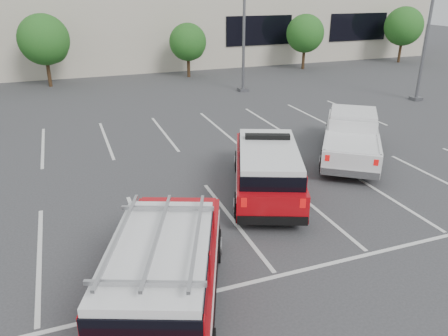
% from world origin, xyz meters
% --- Properties ---
extents(ground, '(120.00, 120.00, 0.00)m').
position_xyz_m(ground, '(0.00, 0.00, 0.00)').
color(ground, '#343436').
rests_on(ground, ground).
extents(stall_markings, '(23.00, 15.00, 0.01)m').
position_xyz_m(stall_markings, '(0.00, 4.50, 0.01)').
color(stall_markings, silver).
rests_on(stall_markings, ground).
extents(convention_building, '(60.00, 16.99, 13.20)m').
position_xyz_m(convention_building, '(0.18, 31.86, 4.72)').
color(convention_building, '#B9AD9C').
rests_on(convention_building, ground).
extents(tree_mid_left, '(3.37, 3.37, 4.85)m').
position_xyz_m(tree_mid_left, '(-4.91, 22.05, 3.04)').
color(tree_mid_left, '#3F2B19').
rests_on(tree_mid_left, ground).
extents(tree_mid_right, '(2.77, 2.77, 3.99)m').
position_xyz_m(tree_mid_right, '(5.09, 22.05, 2.50)').
color(tree_mid_right, '#3F2B19').
rests_on(tree_mid_right, ground).
extents(tree_right, '(3.07, 3.07, 4.42)m').
position_xyz_m(tree_right, '(15.09, 22.05, 2.77)').
color(tree_right, '#3F2B19').
rests_on(tree_right, ground).
extents(tree_far_right, '(3.37, 3.37, 4.85)m').
position_xyz_m(tree_far_right, '(25.09, 22.05, 3.04)').
color(tree_far_right, '#3F2B19').
rests_on(tree_far_right, ground).
extents(light_pole_mid, '(0.90, 0.60, 10.24)m').
position_xyz_m(light_pole_mid, '(7.00, 16.00, 5.19)').
color(light_pole_mid, '#59595E').
rests_on(light_pole_mid, ground).
extents(light_pole_right, '(0.90, 0.60, 10.24)m').
position_xyz_m(light_pole_right, '(16.00, 10.00, 5.19)').
color(light_pole_right, '#59595E').
rests_on(light_pole_right, ground).
extents(fire_chief_suv, '(3.95, 5.88, 1.94)m').
position_xyz_m(fire_chief_suv, '(1.73, 1.38, 0.79)').
color(fire_chief_suv, '#A4070E').
rests_on(fire_chief_suv, ground).
extents(white_pickup, '(5.06, 5.93, 1.80)m').
position_xyz_m(white_pickup, '(6.43, 3.33, 0.72)').
color(white_pickup, silver).
rests_on(white_pickup, ground).
extents(ladder_suv, '(3.98, 5.83, 2.14)m').
position_xyz_m(ladder_suv, '(-2.78, -3.04, 0.85)').
color(ladder_suv, '#A4070E').
rests_on(ladder_suv, ground).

